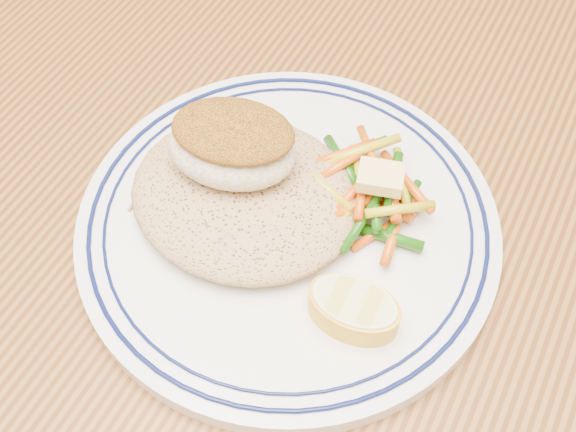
{
  "coord_description": "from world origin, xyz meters",
  "views": [
    {
      "loc": [
        0.08,
        -0.25,
        1.16
      ],
      "look_at": [
        -0.04,
        -0.01,
        0.77
      ],
      "focal_mm": 45.0,
      "sensor_mm": 36.0,
      "label": 1
    }
  ],
  "objects_px": {
    "fish_fillet": "(232,145)",
    "vegetable_pile": "(365,189)",
    "dining_table": "(342,314)",
    "rice_pilaf": "(244,192)",
    "plate": "(288,225)",
    "lemon_wedge": "(354,308)"
  },
  "relations": [
    {
      "from": "plate",
      "to": "lemon_wedge",
      "type": "relative_size",
      "value": 4.8
    },
    {
      "from": "dining_table",
      "to": "vegetable_pile",
      "type": "height_order",
      "value": "vegetable_pile"
    },
    {
      "from": "plate",
      "to": "fish_fillet",
      "type": "xyz_separation_m",
      "value": [
        -0.04,
        0.01,
        0.05
      ]
    },
    {
      "from": "plate",
      "to": "vegetable_pile",
      "type": "height_order",
      "value": "vegetable_pile"
    },
    {
      "from": "plate",
      "to": "vegetable_pile",
      "type": "distance_m",
      "value": 0.06
    },
    {
      "from": "dining_table",
      "to": "rice_pilaf",
      "type": "relative_size",
      "value": 9.59
    },
    {
      "from": "rice_pilaf",
      "to": "lemon_wedge",
      "type": "relative_size",
      "value": 2.64
    },
    {
      "from": "vegetable_pile",
      "to": "fish_fillet",
      "type": "bearing_deg",
      "value": -160.07
    },
    {
      "from": "fish_fillet",
      "to": "vegetable_pile",
      "type": "height_order",
      "value": "fish_fillet"
    },
    {
      "from": "dining_table",
      "to": "vegetable_pile",
      "type": "bearing_deg",
      "value": 100.51
    },
    {
      "from": "dining_table",
      "to": "vegetable_pile",
      "type": "relative_size",
      "value": 13.74
    },
    {
      "from": "dining_table",
      "to": "lemon_wedge",
      "type": "distance_m",
      "value": 0.14
    },
    {
      "from": "dining_table",
      "to": "rice_pilaf",
      "type": "distance_m",
      "value": 0.15
    },
    {
      "from": "rice_pilaf",
      "to": "vegetable_pile",
      "type": "height_order",
      "value": "rice_pilaf"
    },
    {
      "from": "plate",
      "to": "dining_table",
      "type": "bearing_deg",
      "value": 12.33
    },
    {
      "from": "plate",
      "to": "rice_pilaf",
      "type": "bearing_deg",
      "value": -175.52
    },
    {
      "from": "plate",
      "to": "lemon_wedge",
      "type": "bearing_deg",
      "value": -34.03
    },
    {
      "from": "dining_table",
      "to": "plate",
      "type": "bearing_deg",
      "value": -167.67
    },
    {
      "from": "rice_pilaf",
      "to": "fish_fillet",
      "type": "bearing_deg",
      "value": 141.75
    },
    {
      "from": "plate",
      "to": "lemon_wedge",
      "type": "xyz_separation_m",
      "value": [
        0.07,
        -0.05,
        0.02
      ]
    },
    {
      "from": "fish_fillet",
      "to": "vegetable_pile",
      "type": "bearing_deg",
      "value": 19.93
    },
    {
      "from": "plate",
      "to": "lemon_wedge",
      "type": "height_order",
      "value": "lemon_wedge"
    }
  ]
}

